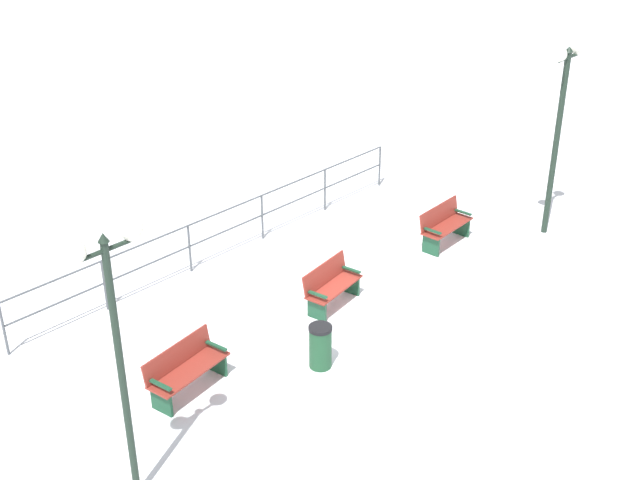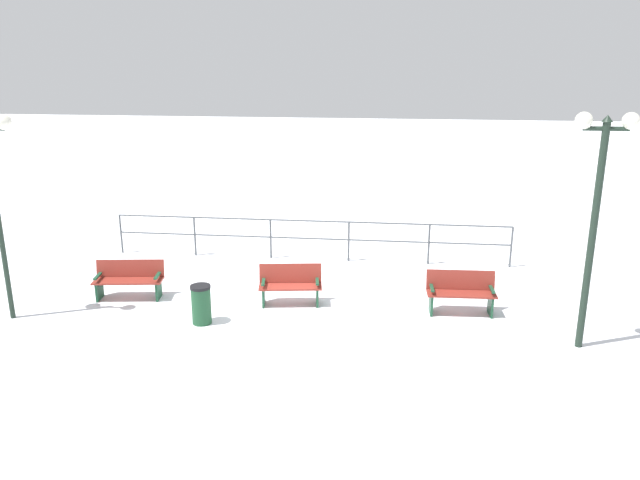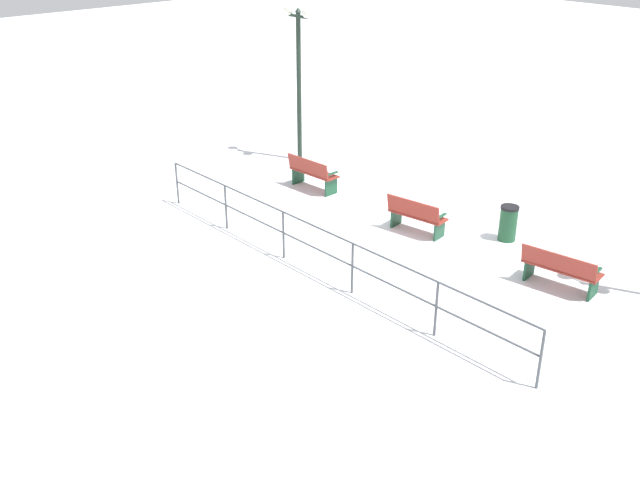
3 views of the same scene
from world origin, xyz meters
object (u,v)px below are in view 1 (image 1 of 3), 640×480
at_px(bench_second, 331,285).
at_px(lamppost_near, 112,301).
at_px(bench_third, 444,225).
at_px(lamppost_middle, 561,105).
at_px(bench_nearest, 186,368).
at_px(trash_bin, 320,346).

distance_m(bench_second, lamppost_near, 6.56).
xyz_separation_m(bench_third, lamppost_middle, (1.39, 2.12, 2.63)).
distance_m(bench_nearest, lamppost_near, 3.74).
bearing_deg(trash_bin, lamppost_near, -87.11).
bearing_deg(lamppost_middle, bench_nearest, -98.27).
bearing_deg(lamppost_near, bench_second, 104.38).
xyz_separation_m(bench_nearest, bench_third, (0.00, 7.44, 0.03)).
height_order(bench_nearest, trash_bin, bench_nearest).
bearing_deg(trash_bin, bench_third, 102.38).
xyz_separation_m(lamppost_near, trash_bin, (-0.21, 4.08, -2.85)).
xyz_separation_m(bench_second, trash_bin, (1.27, -1.66, -0.03)).
bearing_deg(lamppost_middle, bench_second, -104.14).
height_order(bench_second, lamppost_near, lamppost_near).
bearing_deg(bench_second, lamppost_near, -83.84).
bearing_deg(bench_third, lamppost_middle, 54.28).
distance_m(bench_second, lamppost_middle, 6.59).
relative_size(bench_nearest, bench_third, 1.08).
height_order(bench_nearest, bench_third, bench_third).
height_order(bench_nearest, lamppost_near, lamppost_near).
relative_size(bench_second, bench_third, 0.98).
height_order(bench_nearest, bench_second, bench_second).
xyz_separation_m(bench_second, lamppost_middle, (1.47, 5.85, 2.65)).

